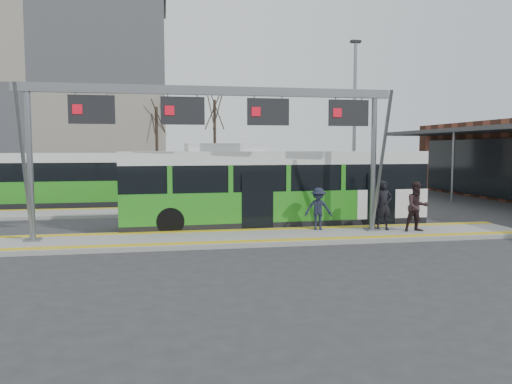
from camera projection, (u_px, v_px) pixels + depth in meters
ground at (228, 240)px, 17.48m from camera, size 120.00×120.00×0.00m
platform_main at (228, 238)px, 17.48m from camera, size 22.00×3.00×0.15m
platform_second at (127, 212)px, 24.60m from camera, size 20.00×3.00×0.15m
tactile_main at (228, 236)px, 17.47m from camera, size 22.00×2.65×0.02m
tactile_second at (129, 208)px, 25.72m from camera, size 20.00×0.35×0.02m
gantry at (216, 117)px, 17.30m from camera, size 13.00×1.68×5.20m
apartment_block at (42, 88)px, 49.45m from camera, size 24.50×12.50×18.40m
hero_bus at (274, 189)px, 20.52m from camera, size 12.49×3.17×3.41m
bg_bus_green at (54, 181)px, 27.26m from camera, size 11.87×2.79×2.95m
passenger_a at (384, 205)px, 18.68m from camera, size 0.68×0.45×1.86m
passenger_b at (417, 207)px, 18.38m from camera, size 0.89×0.70×1.84m
passenger_c at (318, 209)px, 18.76m from camera, size 1.10×0.74×1.59m
tree_left at (156, 118)px, 45.90m from camera, size 1.40×1.40×7.96m
tree_mid at (215, 111)px, 48.80m from camera, size 1.40×1.40×9.02m
lamp_east at (354, 123)px, 24.60m from camera, size 0.50×0.25×8.46m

